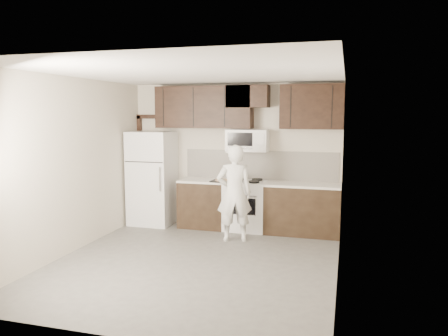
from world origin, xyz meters
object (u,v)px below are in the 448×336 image
at_px(stove, 246,205).
at_px(refrigerator, 152,178).
at_px(person, 234,193).
at_px(microwave, 248,140).

height_order(stove, refrigerator, refrigerator).
bearing_deg(refrigerator, person, -21.01).
relative_size(stove, person, 0.58).
height_order(stove, microwave, microwave).
bearing_deg(stove, refrigerator, -178.49).
bearing_deg(microwave, refrigerator, -174.85).
distance_m(stove, person, 0.83).
xyz_separation_m(refrigerator, person, (1.82, -0.70, -0.08)).
distance_m(stove, refrigerator, 1.90).
distance_m(refrigerator, person, 1.95).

